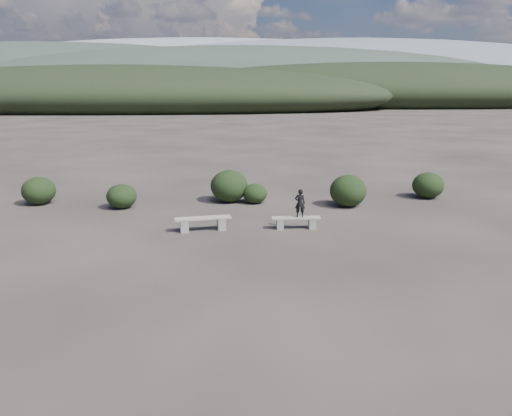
{
  "coord_description": "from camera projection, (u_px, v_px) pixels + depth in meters",
  "views": [
    {
      "loc": [
        -0.66,
        -11.48,
        4.79
      ],
      "look_at": [
        -0.22,
        3.5,
        1.1
      ],
      "focal_mm": 35.0,
      "sensor_mm": 36.0,
      "label": 1
    }
  ],
  "objects": [
    {
      "name": "shrub_e",
      "position": [
        428.0,
        185.0,
        21.7
      ],
      "size": [
        1.35,
        1.35,
        1.13
      ],
      "primitive_type": "ellipsoid",
      "color": "black",
      "rests_on": "ground"
    },
    {
      "name": "shrub_b",
      "position": [
        229.0,
        186.0,
        20.97
      ],
      "size": [
        1.57,
        1.57,
        1.35
      ],
      "primitive_type": "ellipsoid",
      "color": "black",
      "rests_on": "ground"
    },
    {
      "name": "bench_left",
      "position": [
        203.0,
        223.0,
        16.83
      ],
      "size": [
        1.93,
        0.75,
        0.47
      ],
      "rotation": [
        0.0,
        0.0,
        0.19
      ],
      "color": "gray",
      "rests_on": "ground"
    },
    {
      "name": "ground",
      "position": [
        269.0,
        285.0,
        12.3
      ],
      "size": [
        1200.0,
        1200.0,
        0.0
      ],
      "primitive_type": "plane",
      "color": "#2A2521",
      "rests_on": "ground"
    },
    {
      "name": "bench_right",
      "position": [
        296.0,
        222.0,
        17.07
      ],
      "size": [
        1.67,
        0.37,
        0.42
      ],
      "rotation": [
        0.0,
        0.0,
        0.02
      ],
      "color": "gray",
      "rests_on": "ground"
    },
    {
      "name": "shrub_d",
      "position": [
        348.0,
        191.0,
        20.14
      ],
      "size": [
        1.48,
        1.48,
        1.29
      ],
      "primitive_type": "ellipsoid",
      "color": "black",
      "rests_on": "ground"
    },
    {
      "name": "mountain_ridges",
      "position": [
        231.0,
        76.0,
        338.55
      ],
      "size": [
        500.0,
        400.0,
        56.0
      ],
      "color": "black",
      "rests_on": "ground"
    },
    {
      "name": "seated_person",
      "position": [
        300.0,
        203.0,
        16.92
      ],
      "size": [
        0.38,
        0.27,
        0.98
      ],
      "primitive_type": "imported",
      "rotation": [
        0.0,
        0.0,
        3.05
      ],
      "color": "black",
      "rests_on": "bench_right"
    },
    {
      "name": "shrub_a",
      "position": [
        122.0,
        196.0,
        19.89
      ],
      "size": [
        1.19,
        1.19,
        0.98
      ],
      "primitive_type": "ellipsoid",
      "color": "black",
      "rests_on": "ground"
    },
    {
      "name": "shrub_c",
      "position": [
        255.0,
        193.0,
        20.77
      ],
      "size": [
        1.03,
        1.03,
        0.82
      ],
      "primitive_type": "ellipsoid",
      "color": "black",
      "rests_on": "ground"
    },
    {
      "name": "shrub_f",
      "position": [
        39.0,
        191.0,
        20.54
      ],
      "size": [
        1.35,
        1.35,
        1.14
      ],
      "primitive_type": "ellipsoid",
      "color": "black",
      "rests_on": "ground"
    }
  ]
}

